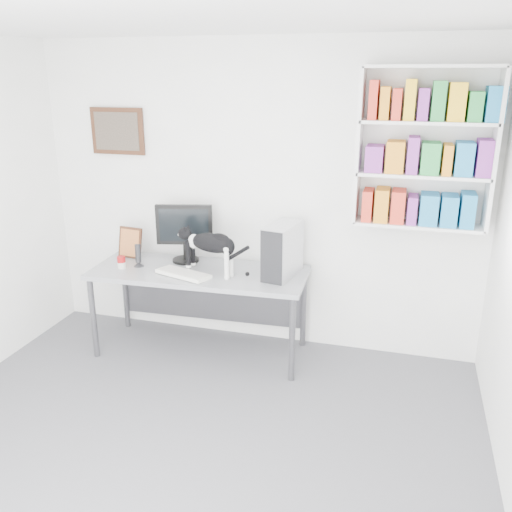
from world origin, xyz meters
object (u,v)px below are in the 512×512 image
at_px(soup_can, 121,262).
at_px(desk, 200,311).
at_px(monitor, 185,233).
at_px(speaker, 138,255).
at_px(bookshelf, 425,149).
at_px(leaning_print, 130,242).
at_px(keyboard, 183,274).
at_px(pc_tower, 283,250).
at_px(cat, 211,253).

bearing_deg(soup_can, desk, 10.70).
xyz_separation_m(monitor, speaker, (-0.35, -0.24, -0.16)).
bearing_deg(monitor, bookshelf, -11.15).
bearing_deg(monitor, soup_can, -159.05).
height_order(speaker, leaning_print, leaning_print).
xyz_separation_m(bookshelf, monitor, (-1.99, -0.09, -0.80)).
relative_size(keyboard, pc_tower, 1.06).
height_order(soup_can, cat, cat).
height_order(desk, leaning_print, leaning_print).
distance_m(bookshelf, monitor, 2.15).
distance_m(speaker, soup_can, 0.16).
xyz_separation_m(desk, soup_can, (-0.67, -0.13, 0.44)).
xyz_separation_m(bookshelf, pc_tower, (-1.06, -0.21, -0.85)).
bearing_deg(bookshelf, keyboard, -166.60).
distance_m(desk, monitor, 0.72).
distance_m(bookshelf, desk, 2.32).
height_order(pc_tower, leaning_print, pc_tower).
relative_size(speaker, cat, 0.34).
xyz_separation_m(leaning_print, soup_can, (0.06, -0.29, -0.09)).
height_order(speaker, soup_can, speaker).
height_order(keyboard, cat, cat).
relative_size(monitor, cat, 0.87).
height_order(monitor, keyboard, monitor).
height_order(speaker, cat, cat).
distance_m(desk, leaning_print, 0.93).
distance_m(bookshelf, speaker, 2.55).
distance_m(bookshelf, leaning_print, 2.69).
xyz_separation_m(bookshelf, soup_can, (-2.46, -0.41, -1.02)).
xyz_separation_m(pc_tower, soup_can, (-1.40, -0.20, -0.17)).
bearing_deg(pc_tower, cat, -157.16).
relative_size(desk, speaker, 8.86).
distance_m(keyboard, speaker, 0.50).
xyz_separation_m(bookshelf, keyboard, (-1.86, -0.44, -1.05)).
bearing_deg(keyboard, leaning_print, 171.40).
height_order(keyboard, soup_can, soup_can).
xyz_separation_m(monitor, cat, (0.34, -0.26, -0.08)).
relative_size(monitor, leaning_print, 1.83).
bearing_deg(leaning_print, desk, -5.31).
bearing_deg(pc_tower, desk, -164.37).
bearing_deg(pc_tower, bookshelf, 21.64).
distance_m(keyboard, pc_tower, 0.86).
relative_size(bookshelf, speaker, 5.89).
distance_m(pc_tower, cat, 0.60).
bearing_deg(pc_tower, monitor, -177.61).
bearing_deg(desk, leaning_print, 164.85).
xyz_separation_m(keyboard, soup_can, (-0.60, 0.03, 0.03)).
bearing_deg(soup_can, monitor, 34.61).
xyz_separation_m(monitor, keyboard, (0.13, -0.36, -0.25)).
relative_size(speaker, leaning_print, 0.72).
relative_size(desk, leaning_print, 6.34).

